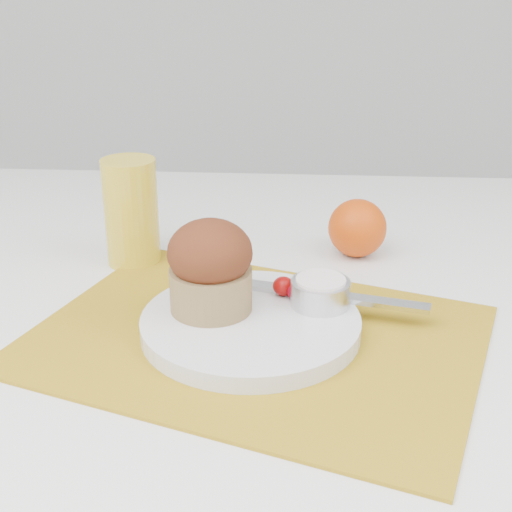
# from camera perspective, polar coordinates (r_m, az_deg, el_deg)

# --- Properties ---
(placemat) EXTENTS (0.50, 0.43, 0.00)m
(placemat) POSITION_cam_1_polar(r_m,az_deg,el_deg) (0.69, -0.05, -6.59)
(placemat) COLOR #AC8417
(placemat) RESTS_ON table
(plate) EXTENTS (0.25, 0.25, 0.02)m
(plate) POSITION_cam_1_polar(r_m,az_deg,el_deg) (0.69, -0.44, -5.49)
(plate) COLOR silver
(plate) RESTS_ON placemat
(ramekin) EXTENTS (0.06, 0.06, 0.03)m
(ramekin) POSITION_cam_1_polar(r_m,az_deg,el_deg) (0.71, 5.17, -2.95)
(ramekin) COLOR silver
(ramekin) RESTS_ON plate
(cream) EXTENTS (0.06, 0.06, 0.01)m
(cream) POSITION_cam_1_polar(r_m,az_deg,el_deg) (0.70, 5.20, -2.03)
(cream) COLOR white
(cream) RESTS_ON ramekin
(raspberry_near) EXTENTS (0.02, 0.02, 0.02)m
(raspberry_near) POSITION_cam_1_polar(r_m,az_deg,el_deg) (0.73, 2.20, -2.42)
(raspberry_near) COLOR #5F0302
(raspberry_near) RESTS_ON plate
(raspberry_far) EXTENTS (0.02, 0.02, 0.02)m
(raspberry_far) POSITION_cam_1_polar(r_m,az_deg,el_deg) (0.72, 3.23, -2.91)
(raspberry_far) COLOR #600210
(raspberry_far) RESTS_ON plate
(butter_knife) EXTENTS (0.20, 0.06, 0.01)m
(butter_knife) POSITION_cam_1_polar(r_m,az_deg,el_deg) (0.73, 5.72, -3.14)
(butter_knife) COLOR silver
(butter_knife) RESTS_ON plate
(orange) EXTENTS (0.07, 0.07, 0.07)m
(orange) POSITION_cam_1_polar(r_m,az_deg,el_deg) (0.87, 8.11, 2.23)
(orange) COLOR #D74707
(orange) RESTS_ON table
(juice_glass) EXTENTS (0.07, 0.07, 0.13)m
(juice_glass) POSITION_cam_1_polar(r_m,az_deg,el_deg) (0.85, -9.94, 3.48)
(juice_glass) COLOR yellow
(juice_glass) RESTS_ON table
(muffin) EXTENTS (0.11, 0.11, 0.09)m
(muffin) POSITION_cam_1_polar(r_m,az_deg,el_deg) (0.69, -3.67, -0.88)
(muffin) COLOR #9A7A4A
(muffin) RESTS_ON plate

